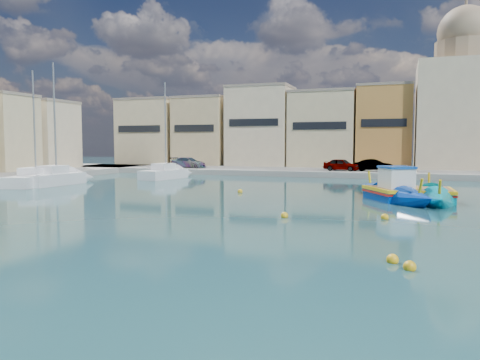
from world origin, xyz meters
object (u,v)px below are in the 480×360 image
at_px(luzzu_green, 433,197).
at_px(yacht_north, 174,174).
at_px(yacht_mid, 45,180).
at_px(yacht_midnorth, 67,179).
at_px(luzzu_blue_cabin, 392,194).
at_px(church_block, 463,100).

height_order(luzzu_green, yacht_north, yacht_north).
bearing_deg(yacht_mid, yacht_north, 55.44).
distance_m(luzzu_green, yacht_midnorth, 29.49).
distance_m(luzzu_blue_cabin, yacht_midnorth, 27.16).
bearing_deg(church_block, yacht_midnorth, -142.54).
bearing_deg(luzzu_green, luzzu_blue_cabin, -173.36).
xyz_separation_m(luzzu_blue_cabin, yacht_north, (-21.31, 12.26, 0.01)).
bearing_deg(yacht_mid, church_block, 37.58).
xyz_separation_m(luzzu_blue_cabin, yacht_midnorth, (-26.97, 3.22, 0.04)).
bearing_deg(church_block, luzzu_green, -99.01).
height_order(church_block, yacht_midnorth, church_block).
height_order(yacht_midnorth, yacht_mid, yacht_midnorth).
relative_size(luzzu_blue_cabin, luzzu_green, 1.07).
bearing_deg(yacht_north, yacht_mid, -124.56).
bearing_deg(luzzu_blue_cabin, yacht_mid, 175.89).
xyz_separation_m(yacht_midnorth, yacht_mid, (-1.38, -1.18, -0.04)).
xyz_separation_m(church_block, luzzu_green, (-4.59, -28.94, -8.12)).
relative_size(yacht_north, yacht_mid, 1.00).
distance_m(yacht_north, yacht_mid, 12.41).
height_order(luzzu_blue_cabin, yacht_midnorth, yacht_midnorth).
relative_size(luzzu_green, yacht_midnorth, 0.78).
height_order(yacht_north, yacht_mid, yacht_north).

